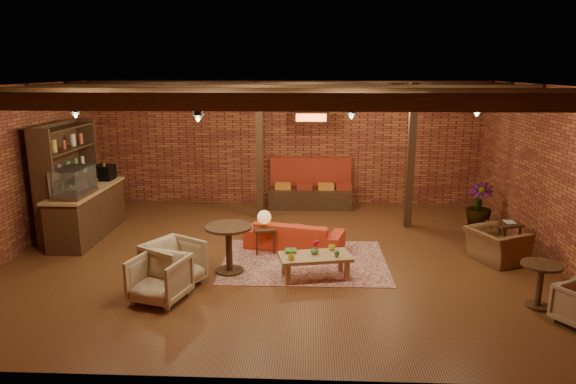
{
  "coord_description": "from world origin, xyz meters",
  "views": [
    {
      "loc": [
        0.6,
        -9.23,
        3.48
      ],
      "look_at": [
        0.18,
        0.2,
        1.21
      ],
      "focal_mm": 32.0,
      "sensor_mm": 36.0,
      "label": 1
    }
  ],
  "objects_px": {
    "round_table_left": "(229,241)",
    "coffee_table": "(314,257)",
    "armchair_a": "(174,262)",
    "plant_tall": "(483,161)",
    "armchair_b": "(159,276)",
    "sofa": "(295,235)",
    "round_table_right": "(540,278)",
    "armchair_right": "(497,240)",
    "side_table_book": "(505,225)",
    "side_table_lamp": "(264,220)"
  },
  "relations": [
    {
      "from": "sofa",
      "to": "side_table_book",
      "type": "relative_size",
      "value": 2.99
    },
    {
      "from": "side_table_book",
      "to": "round_table_right",
      "type": "height_order",
      "value": "round_table_right"
    },
    {
      "from": "armchair_right",
      "to": "side_table_lamp",
      "type": "bearing_deg",
      "value": 61.45
    },
    {
      "from": "side_table_book",
      "to": "side_table_lamp",
      "type": "bearing_deg",
      "value": -175.87
    },
    {
      "from": "side_table_book",
      "to": "armchair_right",
      "type": "bearing_deg",
      "value": -119.53
    },
    {
      "from": "side_table_lamp",
      "to": "round_table_right",
      "type": "bearing_deg",
      "value": -26.82
    },
    {
      "from": "plant_tall",
      "to": "coffee_table",
      "type": "bearing_deg",
      "value": -139.89
    },
    {
      "from": "sofa",
      "to": "round_table_right",
      "type": "distance_m",
      "value": 4.45
    },
    {
      "from": "armchair_b",
      "to": "side_table_book",
      "type": "bearing_deg",
      "value": 39.38
    },
    {
      "from": "armchair_b",
      "to": "plant_tall",
      "type": "relative_size",
      "value": 0.26
    },
    {
      "from": "round_table_left",
      "to": "armchair_right",
      "type": "distance_m",
      "value": 4.91
    },
    {
      "from": "coffee_table",
      "to": "armchair_b",
      "type": "xyz_separation_m",
      "value": [
        -2.37,
        -0.97,
        0.02
      ]
    },
    {
      "from": "round_table_left",
      "to": "armchair_right",
      "type": "bearing_deg",
      "value": 8.74
    },
    {
      "from": "side_table_lamp",
      "to": "armchair_a",
      "type": "height_order",
      "value": "side_table_lamp"
    },
    {
      "from": "armchair_right",
      "to": "side_table_book",
      "type": "xyz_separation_m",
      "value": [
        0.35,
        0.62,
        0.11
      ]
    },
    {
      "from": "coffee_table",
      "to": "round_table_right",
      "type": "distance_m",
      "value": 3.48
    },
    {
      "from": "sofa",
      "to": "side_table_book",
      "type": "height_order",
      "value": "side_table_book"
    },
    {
      "from": "side_table_book",
      "to": "armchair_a",
      "type": "bearing_deg",
      "value": -161.84
    },
    {
      "from": "armchair_b",
      "to": "round_table_left",
      "type": "bearing_deg",
      "value": 69.49
    },
    {
      "from": "armchair_right",
      "to": "side_table_book",
      "type": "height_order",
      "value": "armchair_right"
    },
    {
      "from": "armchair_right",
      "to": "side_table_book",
      "type": "distance_m",
      "value": 0.72
    },
    {
      "from": "coffee_table",
      "to": "side_table_book",
      "type": "height_order",
      "value": "coffee_table"
    },
    {
      "from": "coffee_table",
      "to": "side_table_book",
      "type": "distance_m",
      "value": 4.04
    },
    {
      "from": "side_table_lamp",
      "to": "round_table_left",
      "type": "bearing_deg",
      "value": -117.03
    },
    {
      "from": "armchair_a",
      "to": "armchair_right",
      "type": "xyz_separation_m",
      "value": [
        5.67,
        1.35,
        -0.0
      ]
    },
    {
      "from": "coffee_table",
      "to": "side_table_lamp",
      "type": "relative_size",
      "value": 1.54
    },
    {
      "from": "coffee_table",
      "to": "plant_tall",
      "type": "distance_m",
      "value": 4.99
    },
    {
      "from": "armchair_right",
      "to": "plant_tall",
      "type": "xyz_separation_m",
      "value": [
        0.35,
        2.19,
        1.08
      ]
    },
    {
      "from": "round_table_left",
      "to": "coffee_table",
      "type": "bearing_deg",
      "value": -7.42
    },
    {
      "from": "side_table_lamp",
      "to": "armchair_right",
      "type": "bearing_deg",
      "value": -3.75
    },
    {
      "from": "armchair_a",
      "to": "plant_tall",
      "type": "distance_m",
      "value": 7.07
    },
    {
      "from": "armchair_a",
      "to": "round_table_right",
      "type": "xyz_separation_m",
      "value": [
        5.65,
        -0.54,
        0.05
      ]
    },
    {
      "from": "coffee_table",
      "to": "armchair_a",
      "type": "xyz_separation_m",
      "value": [
        -2.3,
        -0.41,
        0.05
      ]
    },
    {
      "from": "side_table_lamp",
      "to": "armchair_a",
      "type": "xyz_separation_m",
      "value": [
        -1.34,
        -1.64,
        -0.23
      ]
    },
    {
      "from": "sofa",
      "to": "round_table_left",
      "type": "bearing_deg",
      "value": 64.08
    },
    {
      "from": "sofa",
      "to": "plant_tall",
      "type": "bearing_deg",
      "value": -143.25
    },
    {
      "from": "round_table_left",
      "to": "armchair_b",
      "type": "distance_m",
      "value": 1.48
    },
    {
      "from": "round_table_left",
      "to": "round_table_right",
      "type": "height_order",
      "value": "round_table_left"
    },
    {
      "from": "coffee_table",
      "to": "round_table_left",
      "type": "xyz_separation_m",
      "value": [
        -1.49,
        0.19,
        0.21
      ]
    },
    {
      "from": "coffee_table",
      "to": "round_table_right",
      "type": "bearing_deg",
      "value": -15.91
    },
    {
      "from": "armchair_a",
      "to": "plant_tall",
      "type": "height_order",
      "value": "plant_tall"
    },
    {
      "from": "round_table_left",
      "to": "plant_tall",
      "type": "distance_m",
      "value": 6.05
    },
    {
      "from": "round_table_left",
      "to": "round_table_right",
      "type": "relative_size",
      "value": 1.23
    },
    {
      "from": "armchair_b",
      "to": "armchair_right",
      "type": "relative_size",
      "value": 0.83
    },
    {
      "from": "armchair_a",
      "to": "plant_tall",
      "type": "bearing_deg",
      "value": -28.53
    },
    {
      "from": "sofa",
      "to": "armchair_right",
      "type": "bearing_deg",
      "value": -173.4
    },
    {
      "from": "side_table_lamp",
      "to": "armchair_b",
      "type": "xyz_separation_m",
      "value": [
        -1.41,
        -2.2,
        -0.25
      ]
    },
    {
      "from": "armchair_b",
      "to": "armchair_right",
      "type": "height_order",
      "value": "armchair_right"
    },
    {
      "from": "round_table_left",
      "to": "armchair_b",
      "type": "bearing_deg",
      "value": -127.32
    },
    {
      "from": "coffee_table",
      "to": "armchair_right",
      "type": "xyz_separation_m",
      "value": [
        3.37,
        0.94,
        0.04
      ]
    }
  ]
}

